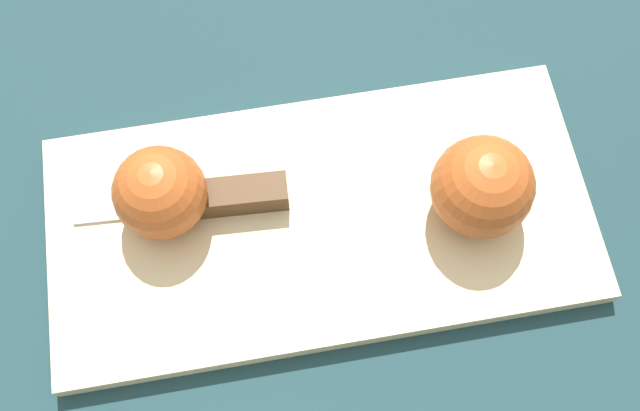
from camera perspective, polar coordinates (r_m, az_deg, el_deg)
ground_plane at (r=0.60m, az=-0.00°, el=-1.33°), size 4.00×4.00×0.00m
cutting_board at (r=0.59m, az=-0.00°, el=-1.04°), size 0.44×0.24×0.02m
apple_half_left at (r=0.56m, az=12.23°, el=1.40°), size 0.08×0.08×0.08m
apple_half_right at (r=0.56m, az=-12.07°, el=0.97°), size 0.07×0.07×0.07m
knife at (r=0.58m, az=-6.61°, el=0.70°), size 0.17×0.04×0.02m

